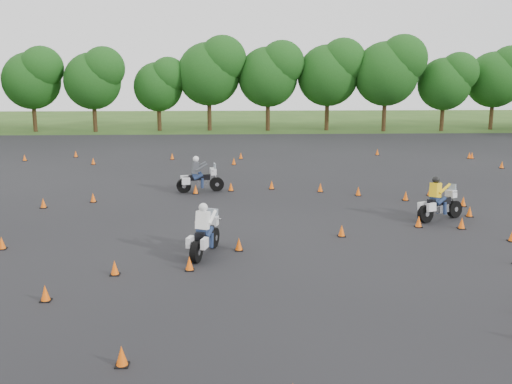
% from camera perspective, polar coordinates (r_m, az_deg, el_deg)
% --- Properties ---
extents(ground, '(140.00, 140.00, 0.00)m').
position_cam_1_polar(ground, '(21.20, 0.44, -5.47)').
color(ground, '#2D5119').
rests_on(ground, ground).
extents(asphalt_pad, '(62.00, 62.00, 0.00)m').
position_cam_1_polar(asphalt_pad, '(26.97, -0.17, -1.58)').
color(asphalt_pad, black).
rests_on(asphalt_pad, ground).
extents(treeline, '(87.12, 32.73, 10.93)m').
position_cam_1_polar(treeline, '(55.39, 3.35, 10.38)').
color(treeline, '#174413').
rests_on(treeline, ground).
extents(traffic_cones, '(36.38, 32.89, 0.45)m').
position_cam_1_polar(traffic_cones, '(26.23, 1.97, -1.48)').
color(traffic_cones, '#FC5D0A').
rests_on(traffic_cones, asphalt_pad).
extents(rider_grey, '(2.64, 1.30, 1.95)m').
position_cam_1_polar(rider_grey, '(30.39, -5.62, 1.82)').
color(rider_grey, '#42444A').
rests_on(rider_grey, ground).
extents(rider_yellow, '(2.57, 1.82, 1.93)m').
position_cam_1_polar(rider_yellow, '(25.82, 18.09, -0.63)').
color(rider_yellow, yellow).
rests_on(rider_yellow, ground).
extents(rider_white, '(1.48, 2.61, 1.92)m').
position_cam_1_polar(rider_white, '(20.08, -5.16, -3.65)').
color(rider_white, white).
rests_on(rider_white, ground).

